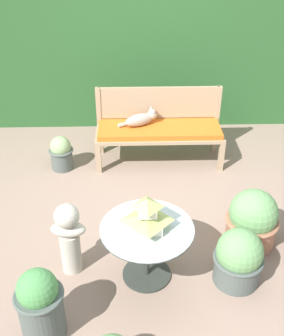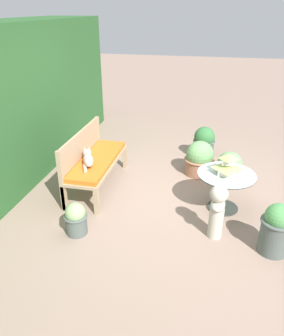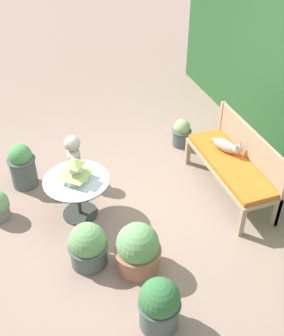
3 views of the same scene
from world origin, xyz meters
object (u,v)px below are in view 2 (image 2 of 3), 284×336
potted_plant_bench_left (199,159)px  potted_plant_table_near (76,219)px  cat (88,159)px  patio_table (226,181)px  potted_plant_patio_mid (204,142)px  potted_plant_table_far (229,169)px  garden_bust (217,209)px  garden_bench (97,163)px  potted_plant_path_edge (276,229)px  pagoda_birdhouse (228,165)px

potted_plant_bench_left → potted_plant_table_near: bearing=145.1°
cat → patio_table: size_ratio=0.63×
potted_plant_patio_mid → potted_plant_table_far: potted_plant_patio_mid is taller
potted_plant_table_near → potted_plant_patio_mid: 2.94m
patio_table → garden_bust: (-0.64, 0.10, -0.03)m
cat → potted_plant_table_near: bearing=165.4°
potted_plant_patio_mid → potted_plant_table_far: 1.01m
garden_bench → potted_plant_path_edge: potted_plant_path_edge is taller
pagoda_birdhouse → potted_plant_table_near: bearing=118.5°
patio_table → potted_plant_bench_left: (0.97, 0.39, -0.16)m
garden_bust → potted_plant_bench_left: bearing=15.9°
cat → potted_plant_table_near: 1.02m
garden_bench → potted_plant_table_far: 2.00m
potted_plant_bench_left → potted_plant_path_edge: potted_plant_path_edge is taller
potted_plant_table_near → potted_plant_bench_left: (1.91, -1.33, 0.05)m
potted_plant_bench_left → potted_plant_table_far: (-0.23, -0.46, -0.02)m
cat → garden_bench: bearing=-40.8°
potted_plant_patio_mid → potted_plant_bench_left: potted_plant_patio_mid is taller
pagoda_birdhouse → potted_plant_bench_left: 1.12m
potted_plant_table_far → pagoda_birdhouse: bearing=174.5°
garden_bench → potted_plant_table_far: size_ratio=2.90×
cat → potted_plant_path_edge: size_ratio=0.77×
cat → potted_plant_bench_left: cat is taller
pagoda_birdhouse → potted_plant_patio_mid: size_ratio=0.55×
potted_plant_table_far → potted_plant_path_edge: bearing=-163.0°
cat → potted_plant_table_far: 2.13m
pagoda_birdhouse → potted_plant_table_near: pagoda_birdhouse is taller
pagoda_birdhouse → potted_plant_bench_left: size_ratio=0.56×
garden_bench → potted_plant_table_near: size_ratio=3.59×
patio_table → potted_plant_patio_mid: 1.71m
garden_bust → potted_plant_patio_mid: 2.32m
cat → pagoda_birdhouse: (-0.01, -1.91, 0.11)m
potted_plant_table_far → garden_bust: bearing=173.1°
pagoda_birdhouse → cat: bearing=89.8°
cat → potted_plant_table_far: (0.74, -1.98, -0.30)m
garden_bust → potted_plant_patio_mid: bearing=11.9°
cat → patio_table: 1.91m
pagoda_birdhouse → patio_table: bearing=0.0°
potted_plant_table_near → potted_plant_table_far: size_ratio=0.81×
potted_plant_patio_mid → potted_plant_path_edge: 2.60m
garden_bust → potted_plant_path_edge: garden_bust is taller
garden_bust → potted_plant_patio_mid: garden_bust is taller
patio_table → potted_plant_bench_left: size_ratio=1.34×
potted_plant_table_near → potted_plant_bench_left: potted_plant_bench_left is taller
garden_bench → potted_plant_bench_left: (0.76, -1.46, -0.14)m
patio_table → potted_plant_bench_left: potted_plant_bench_left is taller
garden_bench → garden_bust: garden_bust is taller
garden_bench → potted_plant_table_far: potted_plant_table_far is taller
potted_plant_path_edge → garden_bench: bearing=67.4°
potted_plant_patio_mid → potted_plant_bench_left: size_ratio=1.01×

